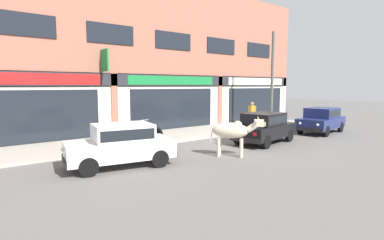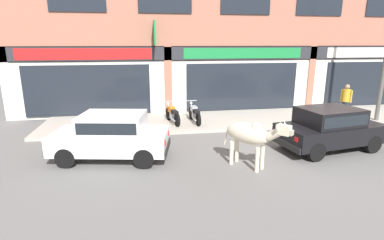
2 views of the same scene
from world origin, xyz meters
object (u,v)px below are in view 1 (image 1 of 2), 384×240
at_px(car_2, 121,143).
at_px(motorcycle_1, 151,131).
at_px(motorcycle_0, 133,132).
at_px(pedestrian, 252,112).
at_px(cow, 233,131).
at_px(utility_pole, 272,80).
at_px(car_1, 321,119).
at_px(car_0, 264,126).

distance_m(car_2, motorcycle_1, 4.79).
height_order(motorcycle_0, pedestrian, pedestrian).
xyz_separation_m(cow, motorcycle_1, (-0.78, 4.87, -0.49)).
relative_size(pedestrian, utility_pole, 0.27).
distance_m(car_1, car_2, 12.34).
bearing_deg(cow, pedestrian, 35.12).
xyz_separation_m(car_1, motorcycle_0, (-10.08, 3.97, -0.30)).
height_order(car_2, pedestrian, pedestrian).
xyz_separation_m(car_1, car_2, (-12.33, 0.39, 0.00)).
height_order(cow, pedestrian, pedestrian).
xyz_separation_m(car_1, pedestrian, (-2.16, 3.38, 0.30)).
distance_m(car_0, motorcycle_1, 5.54).
relative_size(car_1, utility_pole, 0.63).
height_order(car_2, motorcycle_1, car_2).
bearing_deg(car_2, car_1, -1.83).
relative_size(car_1, pedestrian, 2.35).
bearing_deg(car_1, motorcycle_1, 156.71).
relative_size(car_0, car_1, 1.00).
distance_m(motorcycle_0, motorcycle_1, 0.98).
bearing_deg(motorcycle_1, car_2, -132.51).
bearing_deg(car_0, pedestrian, 48.14).
relative_size(car_1, motorcycle_0, 2.10).
distance_m(car_2, utility_pole, 12.00).
distance_m(car_1, utility_pole, 3.81).
bearing_deg(car_2, pedestrian, 16.38).
bearing_deg(motorcycle_1, car_0, -44.35).
xyz_separation_m(car_1, motorcycle_1, (-9.10, 3.92, -0.30)).
xyz_separation_m(cow, car_0, (3.18, 1.00, -0.19)).
xyz_separation_m(car_0, car_1, (5.14, -0.05, 0.00)).
xyz_separation_m(car_0, car_2, (-7.19, 0.35, 0.00)).
bearing_deg(motorcycle_0, car_0, -38.50).
xyz_separation_m(pedestrian, utility_pole, (1.32, -0.46, 2.00)).
height_order(pedestrian, utility_pole, utility_pole).
relative_size(cow, pedestrian, 1.12).
bearing_deg(car_0, cow, -162.52).
xyz_separation_m(motorcycle_1, pedestrian, (6.95, -0.53, 0.60)).
distance_m(car_0, car_2, 7.20).
height_order(cow, utility_pole, utility_pole).
xyz_separation_m(cow, car_2, (-4.01, 1.35, -0.19)).
xyz_separation_m(car_0, motorcycle_1, (-3.96, 3.87, -0.30)).
bearing_deg(motorcycle_1, cow, -80.88).
distance_m(cow, utility_pole, 8.69).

